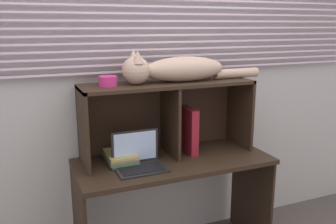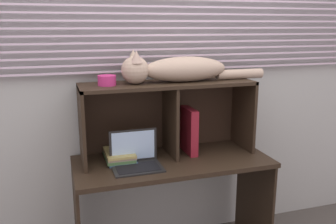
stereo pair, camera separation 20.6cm
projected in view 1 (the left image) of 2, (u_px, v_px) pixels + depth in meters
back_panel_with_blinds at (156, 73)px, 2.53m from camera, size 4.40×0.08×2.50m
desk at (174, 181)px, 2.41m from camera, size 1.28×0.55×0.73m
hutch_shelf_unit at (166, 106)px, 2.42m from camera, size 1.14×0.33×0.50m
cat at (176, 69)px, 2.35m from camera, size 0.99×0.19×0.21m
laptop at (139, 160)px, 2.23m from camera, size 0.31×0.22×0.22m
binder_upright at (188, 130)px, 2.48m from camera, size 0.05×0.22×0.31m
book_stack at (120, 157)px, 2.33m from camera, size 0.19×0.26×0.06m
small_basket at (108, 81)px, 2.19m from camera, size 0.11×0.11×0.06m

